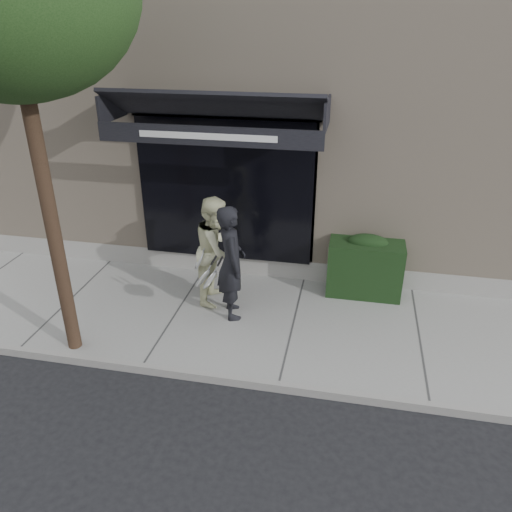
# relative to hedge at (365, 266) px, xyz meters

# --- Properties ---
(ground) EXTENTS (80.00, 80.00, 0.00)m
(ground) POSITION_rel_hedge_xyz_m (-1.10, -1.25, -0.66)
(ground) COLOR black
(ground) RESTS_ON ground
(sidewalk) EXTENTS (20.00, 3.00, 0.12)m
(sidewalk) POSITION_rel_hedge_xyz_m (-1.10, -1.25, -0.60)
(sidewalk) COLOR gray
(sidewalk) RESTS_ON ground
(curb) EXTENTS (20.00, 0.10, 0.14)m
(curb) POSITION_rel_hedge_xyz_m (-1.10, -2.80, -0.59)
(curb) COLOR gray
(curb) RESTS_ON ground
(building_facade) EXTENTS (14.30, 8.04, 5.64)m
(building_facade) POSITION_rel_hedge_xyz_m (-1.11, 3.71, 2.08)
(building_facade) COLOR #C3AE94
(building_facade) RESTS_ON ground
(hedge) EXTENTS (1.30, 0.70, 1.14)m
(hedge) POSITION_rel_hedge_xyz_m (0.00, 0.00, 0.00)
(hedge) COLOR black
(hedge) RESTS_ON sidewalk
(pedestrian_front) EXTENTS (0.83, 1.00, 1.94)m
(pedestrian_front) POSITION_rel_hedge_xyz_m (-2.16, -1.19, 0.43)
(pedestrian_front) COLOR black
(pedestrian_front) RESTS_ON sidewalk
(pedestrian_back) EXTENTS (0.74, 0.94, 1.89)m
(pedestrian_back) POSITION_rel_hedge_xyz_m (-2.53, -0.73, 0.41)
(pedestrian_back) COLOR beige
(pedestrian_back) RESTS_ON sidewalk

